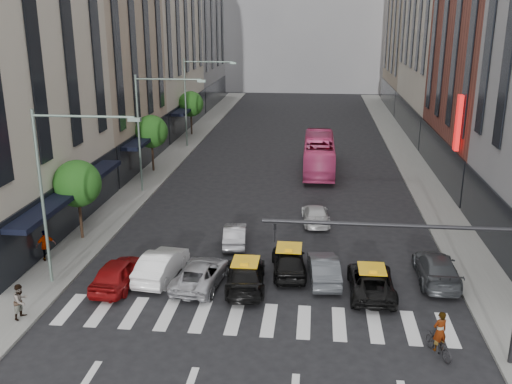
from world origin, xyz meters
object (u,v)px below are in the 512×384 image
(streetlamp_far, at_px, (194,91))
(car_red, at_px, (119,273))
(motorcycle, at_px, (438,345))
(pedestrian_far, at_px, (46,245))
(bus, at_px, (319,154))
(taxi_left, at_px, (246,275))
(streetlamp_near, at_px, (58,175))
(pedestrian_near, at_px, (21,301))
(taxi_center, at_px, (289,261))
(car_white_front, at_px, (162,265))
(streetlamp_mid, at_px, (150,118))

(streetlamp_far, bearing_deg, car_red, -85.26)
(motorcycle, distance_m, pedestrian_far, 21.37)
(motorcycle, bearing_deg, streetlamp_far, -87.85)
(bus, bearing_deg, taxi_left, 80.77)
(streetlamp_near, bearing_deg, pedestrian_near, -99.39)
(motorcycle, xyz_separation_m, pedestrian_near, (-18.41, 0.87, 0.51))
(taxi_left, xyz_separation_m, taxi_center, (2.12, 1.87, 0.03))
(motorcycle, distance_m, pedestrian_near, 18.44)
(taxi_left, distance_m, pedestrian_near, 10.72)
(taxi_left, height_order, bus, bus)
(taxi_left, bearing_deg, streetlamp_far, -79.11)
(streetlamp_near, height_order, pedestrian_far, streetlamp_near)
(pedestrian_near, bearing_deg, bus, -13.67)
(taxi_left, bearing_deg, streetlamp_near, -1.27)
(streetlamp_far, bearing_deg, pedestrian_near, -90.99)
(car_white_front, height_order, taxi_center, car_white_front)
(streetlamp_far, distance_m, taxi_left, 33.06)
(car_red, distance_m, taxi_center, 8.98)
(pedestrian_far, bearing_deg, motorcycle, 124.78)
(pedestrian_near, bearing_deg, motorcycle, -80.44)
(streetlamp_near, bearing_deg, pedestrian_far, 133.54)
(car_white_front, xyz_separation_m, motorcycle, (13.21, -5.89, -0.29))
(taxi_center, relative_size, motorcycle, 2.44)
(car_red, height_order, motorcycle, car_red)
(car_red, distance_m, pedestrian_far, 5.56)
(taxi_left, bearing_deg, streetlamp_mid, -64.56)
(car_red, xyz_separation_m, taxi_left, (6.52, 0.57, -0.04))
(streetlamp_near, distance_m, car_white_front, 7.01)
(car_red, distance_m, bus, 26.01)
(pedestrian_near, distance_m, pedestrian_far, 6.45)
(car_white_front, relative_size, motorcycle, 2.57)
(car_red, relative_size, pedestrian_near, 2.65)
(streetlamp_near, relative_size, pedestrian_near, 5.41)
(car_white_front, bearing_deg, taxi_center, -163.36)
(taxi_left, height_order, taxi_center, taxi_center)
(pedestrian_near, xyz_separation_m, pedestrian_far, (-1.75, 6.21, 0.07))
(taxi_left, height_order, pedestrian_far, pedestrian_far)
(streetlamp_near, relative_size, pedestrian_far, 4.96)
(streetlamp_mid, xyz_separation_m, motorcycle, (17.80, -20.59, -5.43))
(car_red, bearing_deg, bus, -109.51)
(streetlamp_mid, xyz_separation_m, bus, (12.86, 8.00, -4.36))
(bus, distance_m, motorcycle, 29.03)
(pedestrian_far, bearing_deg, taxi_left, 135.12)
(car_red, bearing_deg, taxi_left, -171.36)
(streetlamp_mid, height_order, streetlamp_far, same)
(streetlamp_mid, distance_m, taxi_left, 18.60)
(taxi_left, xyz_separation_m, pedestrian_near, (-9.78, -4.38, 0.27))
(bus, bearing_deg, car_red, 66.64)
(pedestrian_far, bearing_deg, streetlamp_near, 97.66)
(streetlamp_far, bearing_deg, motorcycle, -64.06)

